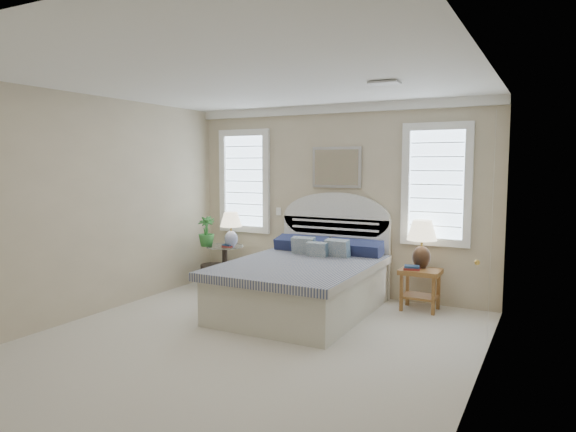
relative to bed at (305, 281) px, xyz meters
The scene contains 21 objects.
floor 1.51m from the bed, 90.00° to the right, with size 4.50×5.00×0.01m, color beige.
ceiling 2.74m from the bed, 90.00° to the right, with size 4.50×5.00×0.01m, color white.
wall_back 1.42m from the bed, 90.00° to the left, with size 4.50×0.02×2.70m, color #BBAC8C.
wall_left 2.85m from the bed, 147.06° to the right, with size 0.02×5.00×2.70m, color #BBAC8C.
wall_right 2.85m from the bed, 32.94° to the right, with size 0.02×5.00×2.70m, color #BBAC8C.
crown_molding 2.47m from the bed, 90.00° to the left, with size 4.50×0.08×0.12m, color white.
hvac_vent 2.67m from the bed, 28.73° to the right, with size 0.30×0.20×0.02m, color #B2B2B2.
switch_plate 1.59m from the bed, 132.76° to the left, with size 0.08×0.01×0.12m, color white.
window_left 2.22m from the bed, 146.59° to the left, with size 0.90×0.06×1.60m, color #C9E5FF.
window_right 2.12m from the bed, 36.14° to the left, with size 0.90×0.06×1.60m, color #C9E5FF.
painting 1.75m from the bed, 90.00° to the left, with size 0.74×0.04×0.58m, color silver.
closet_door 2.39m from the bed, ahead, with size 0.02×1.80×2.40m, color white.
bed is the anchor object (origin of this frame).
side_table_left 1.75m from the bed, 160.26° to the left, with size 0.56×0.56×0.63m.
nightstand_right 1.47m from the bed, 28.03° to the left, with size 0.50×0.40×0.53m.
floor_pot 1.89m from the bed, 164.53° to the left, with size 0.37×0.37×0.34m, color black.
lamp_left 1.70m from the bed, 159.78° to the left, with size 0.35×0.35×0.53m.
lamp_right 1.60m from the bed, 32.15° to the left, with size 0.43×0.43×0.63m.
potted_plant 1.98m from the bed, 167.02° to the left, with size 0.25×0.25×0.45m, color #316A2A.
books_left 1.64m from the bed, 161.55° to the left, with size 0.17×0.14×0.04m.
books_right 1.37m from the bed, 27.05° to the left, with size 0.23×0.19×0.05m.
Camera 1 is at (2.80, -4.32, 1.86)m, focal length 32.00 mm.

